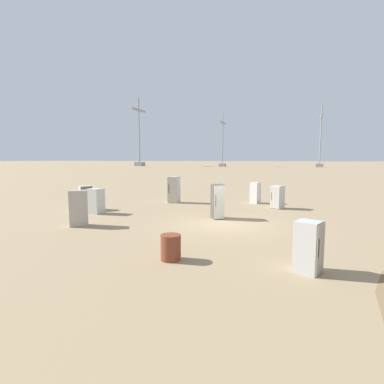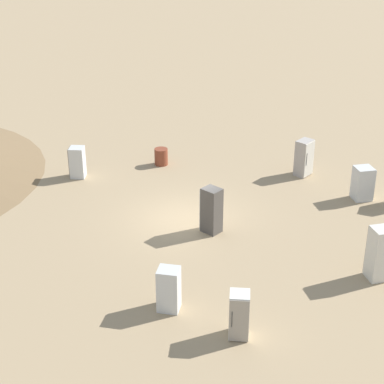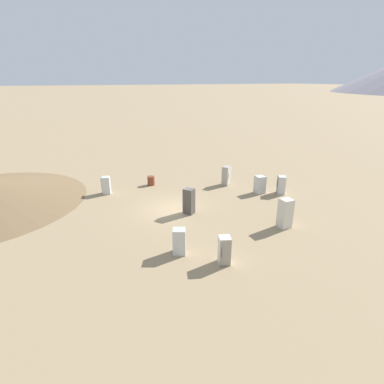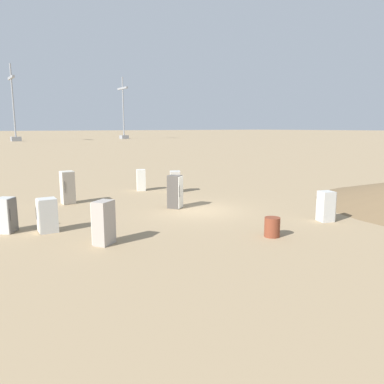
% 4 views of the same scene
% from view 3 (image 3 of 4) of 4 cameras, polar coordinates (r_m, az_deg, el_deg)
% --- Properties ---
extents(ground_plane, '(1000.00, 1000.00, 0.00)m').
position_cam_3_polar(ground_plane, '(22.21, -3.62, -3.20)').
color(ground_plane, '#9E8460').
extents(discarded_fridge_0, '(0.95, 0.94, 1.51)m').
position_cam_3_polar(discarded_fridge_0, '(25.91, 16.62, 1.29)').
color(discarded_fridge_0, silver).
rests_on(discarded_fridge_0, ground_plane).
extents(discarded_fridge_1, '(0.92, 0.97, 1.71)m').
position_cam_3_polar(discarded_fridge_1, '(27.12, 6.57, 3.12)').
color(discarded_fridge_1, '#A89E93').
rests_on(discarded_fridge_1, ground_plane).
extents(discarded_fridge_2, '(0.76, 0.75, 1.93)m').
position_cam_3_polar(discarded_fridge_2, '(20.05, 17.33, -3.88)').
color(discarded_fridge_2, beige).
rests_on(discarded_fridge_2, ground_plane).
extents(discarded_fridge_3, '(0.78, 0.82, 1.47)m').
position_cam_3_polar(discarded_fridge_3, '(25.63, 12.80, 1.39)').
color(discarded_fridge_3, silver).
rests_on(discarded_fridge_3, ground_plane).
extents(discarded_fridge_4, '(0.92, 0.87, 1.85)m').
position_cam_3_polar(discarded_fridge_4, '(21.11, -0.61, -1.75)').
color(discarded_fridge_4, '#4C4742').
rests_on(discarded_fridge_4, ground_plane).
extents(discarded_fridge_5, '(0.79, 0.77, 1.52)m').
position_cam_3_polar(discarded_fridge_5, '(15.72, 6.19, -10.99)').
color(discarded_fridge_5, silver).
rests_on(discarded_fridge_5, ground_plane).
extents(discarded_fridge_6, '(0.82, 0.85, 1.46)m').
position_cam_3_polar(discarded_fridge_6, '(25.85, -16.06, 1.24)').
color(discarded_fridge_6, silver).
rests_on(discarded_fridge_6, ground_plane).
extents(discarded_fridge_7, '(0.90, 0.90, 1.48)m').
position_cam_3_polar(discarded_fridge_7, '(16.47, -2.45, -9.36)').
color(discarded_fridge_7, silver).
rests_on(discarded_fridge_7, ground_plane).
extents(rusty_barrel, '(0.64, 0.64, 0.81)m').
position_cam_3_polar(rusty_barrel, '(27.24, -7.81, 2.15)').
color(rusty_barrel, brown).
rests_on(rusty_barrel, ground_plane).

